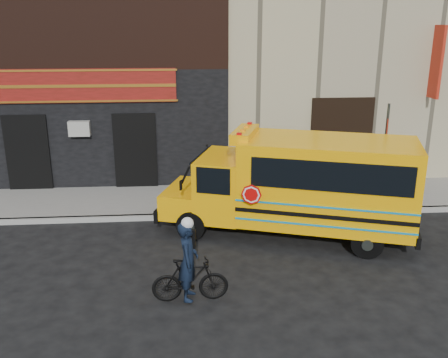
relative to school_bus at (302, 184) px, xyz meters
The scene contains 8 objects.
ground 2.49m from the school_bus, 144.59° to the right, with size 120.00×120.00×0.00m, color black.
curb 2.60m from the school_bus, 138.13° to the left, with size 40.00×0.20×0.15m, color #9F9F99.
sidewalk 3.66m from the school_bus, 118.74° to the left, with size 40.00×3.00×0.15m, color slate.
building 10.52m from the school_bus, 100.13° to the left, with size 20.00×10.70×12.00m.
school_bus is the anchor object (origin of this frame).
sign_pole 3.01m from the school_bus, 24.38° to the left, with size 0.12×0.29×3.43m.
bicycle 4.51m from the school_bus, 134.11° to the right, with size 0.46×1.62×0.97m, color black.
cyclist 4.44m from the school_bus, 134.64° to the right, with size 0.63×0.42×1.73m, color black.
Camera 1 is at (-1.44, -11.38, 5.72)m, focal length 40.00 mm.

